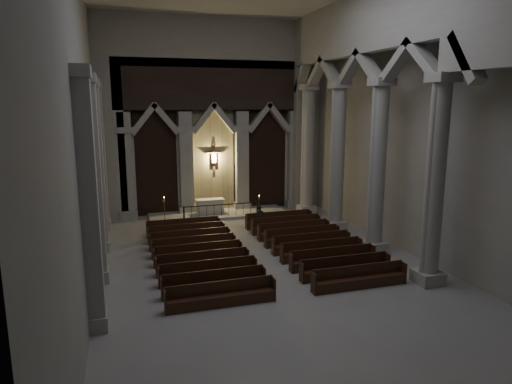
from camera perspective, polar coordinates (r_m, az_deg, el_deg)
room at (r=17.66m, az=2.48°, el=13.19°), size 24.00×24.10×12.00m
sanctuary_wall at (r=28.79m, az=-5.34°, el=10.44°), size 14.00×0.77×12.00m
right_arcade at (r=21.29m, az=15.71°, el=13.07°), size 1.00×24.00×12.00m
left_pilasters at (r=20.40m, az=-19.29°, el=1.90°), size 0.60×13.00×8.03m
sanctuary_step at (r=28.72m, az=-4.72°, el=-2.74°), size 8.50×2.60×0.15m
altar at (r=28.55m, az=-5.75°, el=-1.76°), size 1.76×0.70×0.90m
altar_rail at (r=27.74m, az=-4.34°, el=-2.11°), size 4.65×0.09×0.91m
candle_stand_left at (r=26.86m, az=-11.34°, el=-3.10°), size 0.28×0.28×1.63m
candle_stand_right at (r=28.44m, az=0.39°, el=-2.27°), size 0.22×0.22×1.29m
pews at (r=21.04m, az=0.11°, el=-7.37°), size 9.29×9.46×0.87m
worshipper at (r=25.30m, az=0.47°, el=-3.21°), size 0.57×0.45×1.36m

